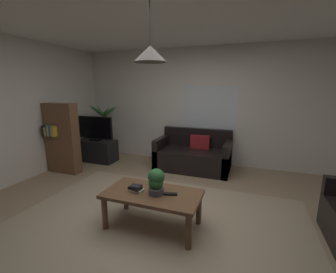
{
  "coord_description": "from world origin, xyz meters",
  "views": [
    {
      "loc": [
        1.02,
        -2.49,
        1.69
      ],
      "look_at": [
        0.0,
        0.3,
        1.05
      ],
      "focal_mm": 24.24,
      "sensor_mm": 36.0,
      "label": 1
    }
  ],
  "objects": [
    {
      "name": "coffee_table",
      "position": [
        -0.03,
        -0.18,
        0.38
      ],
      "size": [
        1.17,
        0.61,
        0.45
      ],
      "color": "brown",
      "rests_on": "ground"
    },
    {
      "name": "book_on_table_0",
      "position": [
        -0.22,
        -0.21,
        0.47
      ],
      "size": [
        0.16,
        0.12,
        0.03
      ],
      "primitive_type": "cube",
      "rotation": [
        0.0,
        0.0,
        -0.04
      ],
      "color": "beige",
      "rests_on": "coffee_table"
    },
    {
      "name": "book_on_table_1",
      "position": [
        -0.24,
        -0.22,
        0.5
      ],
      "size": [
        0.18,
        0.13,
        0.03
      ],
      "primitive_type": "cube",
      "rotation": [
        0.0,
        0.0,
        -0.22
      ],
      "color": "black",
      "rests_on": "coffee_table"
    },
    {
      "name": "tv",
      "position": [
        -2.31,
        1.74,
        0.79
      ],
      "size": [
        0.9,
        0.16,
        0.56
      ],
      "color": "black",
      "rests_on": "tv_stand"
    },
    {
      "name": "floor",
      "position": [
        0.0,
        0.0,
        -0.01
      ],
      "size": [
        5.73,
        5.01,
        0.02
      ],
      "primitive_type": "cube",
      "color": "#9E8466",
      "rests_on": "ground"
    },
    {
      "name": "remote_on_table_0",
      "position": [
        0.2,
        -0.16,
        0.46
      ],
      "size": [
        0.17,
        0.09,
        0.02
      ],
      "primitive_type": "cube",
      "rotation": [
        0.0,
        0.0,
        1.83
      ],
      "color": "black",
      "rests_on": "coffee_table"
    },
    {
      "name": "potted_plant_on_table",
      "position": [
        0.03,
        -0.19,
        0.61
      ],
      "size": [
        0.2,
        0.21,
        0.31
      ],
      "color": "#4C4C51",
      "rests_on": "coffee_table"
    },
    {
      "name": "potted_palm_corner",
      "position": [
        -2.37,
        2.18,
        0.65
      ],
      "size": [
        0.8,
        0.9,
        1.37
      ],
      "color": "#B77051",
      "rests_on": "ground"
    },
    {
      "name": "window_pane",
      "position": [
        0.16,
        2.51,
        1.21
      ],
      "size": [
        1.18,
        0.01,
        1.06
      ],
      "primitive_type": "cube",
      "color": "white"
    },
    {
      "name": "book_on_table_2",
      "position": [
        -0.22,
        -0.22,
        0.52
      ],
      "size": [
        0.13,
        0.11,
        0.02
      ],
      "primitive_type": "cube",
      "rotation": [
        0.0,
        0.0,
        0.07
      ],
      "color": "black",
      "rests_on": "coffee_table"
    },
    {
      "name": "couch_under_window",
      "position": [
        -0.06,
        2.02,
        0.27
      ],
      "size": [
        1.52,
        0.84,
        0.82
      ],
      "color": "black",
      "rests_on": "ground"
    },
    {
      "name": "tv_stand",
      "position": [
        -2.31,
        1.76,
        0.25
      ],
      "size": [
        0.9,
        0.44,
        0.5
      ],
      "primitive_type": "cube",
      "color": "black",
      "rests_on": "ground"
    },
    {
      "name": "pendant_lamp",
      "position": [
        -0.03,
        -0.18,
        2.04
      ],
      "size": [
        0.36,
        0.36,
        0.6
      ],
      "color": "black"
    },
    {
      "name": "wall_back",
      "position": [
        0.0,
        2.54,
        1.28
      ],
      "size": [
        5.85,
        0.06,
        2.56
      ],
      "primitive_type": "cube",
      "color": "silver",
      "rests_on": "ground"
    },
    {
      "name": "rug",
      "position": [
        0.0,
        -0.2,
        0.0
      ],
      "size": [
        3.72,
        2.76,
        0.01
      ],
      "primitive_type": "cube",
      "color": "tan",
      "rests_on": "ground"
    },
    {
      "name": "bookshelf_corner",
      "position": [
        -2.5,
        0.93,
        0.71
      ],
      "size": [
        0.7,
        0.31,
        1.4
      ],
      "color": "brown",
      "rests_on": "ground"
    },
    {
      "name": "ceiling",
      "position": [
        0.0,
        0.0,
        2.57
      ],
      "size": [
        5.73,
        5.01,
        0.02
      ],
      "primitive_type": "cube",
      "color": "white"
    }
  ]
}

